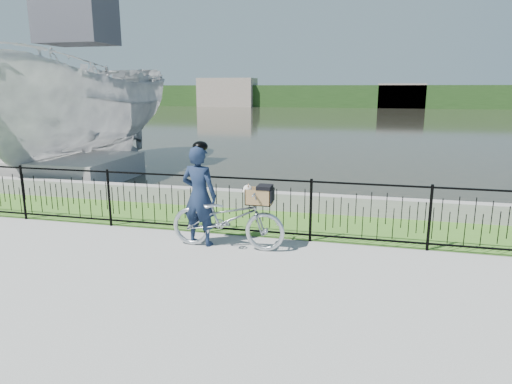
# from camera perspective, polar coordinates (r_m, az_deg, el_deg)

# --- Properties ---
(ground) EXTENTS (120.00, 120.00, 0.00)m
(ground) POSITION_cam_1_polar(r_m,az_deg,el_deg) (7.06, -3.11, -9.66)
(ground) COLOR gray
(ground) RESTS_ON ground
(grass_strip) EXTENTS (60.00, 2.00, 0.01)m
(grass_strip) POSITION_cam_1_polar(r_m,az_deg,el_deg) (9.43, 1.46, -3.73)
(grass_strip) COLOR #3E6C21
(grass_strip) RESTS_ON ground
(water) EXTENTS (120.00, 120.00, 0.00)m
(water) POSITION_cam_1_polar(r_m,az_deg,el_deg) (39.37, 11.03, 8.77)
(water) COLOR black
(water) RESTS_ON ground
(quay_wall) EXTENTS (60.00, 0.30, 0.40)m
(quay_wall) POSITION_cam_1_polar(r_m,az_deg,el_deg) (10.33, 2.64, -1.14)
(quay_wall) COLOR gray
(quay_wall) RESTS_ON ground
(fence) EXTENTS (14.00, 0.06, 1.15)m
(fence) POSITION_cam_1_polar(r_m,az_deg,el_deg) (8.34, 0.02, -1.90)
(fence) COLOR black
(fence) RESTS_ON ground
(far_treeline) EXTENTS (120.00, 6.00, 3.00)m
(far_treeline) POSITION_cam_1_polar(r_m,az_deg,el_deg) (66.27, 12.31, 11.62)
(far_treeline) COLOR #24441A
(far_treeline) RESTS_ON ground
(far_building_left) EXTENTS (8.00, 4.00, 4.00)m
(far_building_left) POSITION_cam_1_polar(r_m,az_deg,el_deg) (67.25, -3.59, 12.33)
(far_building_left) COLOR gray
(far_building_left) RESTS_ON ground
(far_building_right) EXTENTS (6.00, 3.00, 3.20)m
(far_building_right) POSITION_cam_1_polar(r_m,az_deg,el_deg) (64.87, 17.68, 11.38)
(far_building_right) COLOR gray
(far_building_right) RESTS_ON ground
(bicycle_rig) EXTENTS (1.99, 0.70, 1.15)m
(bicycle_rig) POSITION_cam_1_polar(r_m,az_deg,el_deg) (7.82, -3.49, -3.24)
(bicycle_rig) COLOR #B0B6BC
(bicycle_rig) RESTS_ON ground
(cyclist) EXTENTS (0.69, 0.51, 1.83)m
(cyclist) POSITION_cam_1_polar(r_m,az_deg,el_deg) (7.95, -7.12, -0.32)
(cyclist) COLOR #142038
(cyclist) RESTS_ON ground
(boat_near) EXTENTS (4.15, 10.10, 5.65)m
(boat_near) POSITION_cam_1_polar(r_m,az_deg,el_deg) (16.32, -20.78, 9.75)
(boat_near) COLOR #B7B8B7
(boat_near) RESTS_ON water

